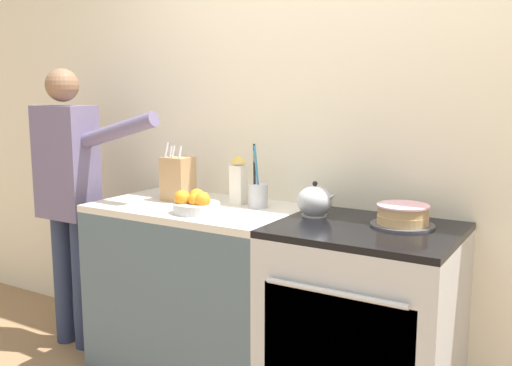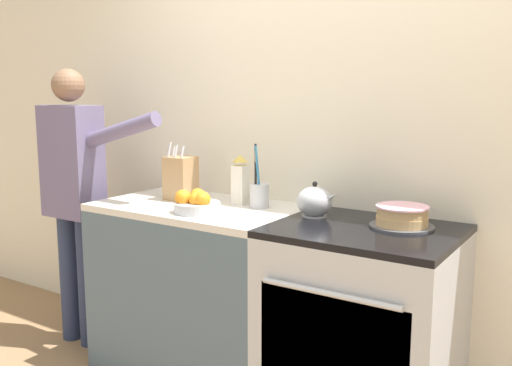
{
  "view_description": "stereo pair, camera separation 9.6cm",
  "coord_description": "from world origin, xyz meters",
  "px_view_note": "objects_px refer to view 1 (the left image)",
  "views": [
    {
      "loc": [
        1.09,
        -1.97,
        1.49
      ],
      "look_at": [
        -0.28,
        0.29,
        1.06
      ],
      "focal_mm": 40.0,
      "sensor_mm": 36.0,
      "label": 1
    },
    {
      "loc": [
        1.17,
        -1.92,
        1.49
      ],
      "look_at": [
        -0.28,
        0.29,
        1.06
      ],
      "focal_mm": 40.0,
      "sensor_mm": 36.0,
      "label": 2
    }
  ],
  "objects_px": {
    "stove_range": "(363,326)",
    "tea_kettle": "(315,201)",
    "person_baker": "(69,185)",
    "knife_block": "(178,178)",
    "layer_cake": "(403,216)",
    "fruit_bowl": "(195,204)",
    "utensil_crock": "(258,194)",
    "milk_carton": "(239,181)"
  },
  "relations": [
    {
      "from": "tea_kettle",
      "to": "utensil_crock",
      "type": "distance_m",
      "value": 0.33
    },
    {
      "from": "utensil_crock",
      "to": "fruit_bowl",
      "type": "distance_m",
      "value": 0.33
    },
    {
      "from": "tea_kettle",
      "to": "milk_carton",
      "type": "bearing_deg",
      "value": 173.04
    },
    {
      "from": "fruit_bowl",
      "to": "tea_kettle",
      "type": "bearing_deg",
      "value": 24.04
    },
    {
      "from": "milk_carton",
      "to": "layer_cake",
      "type": "bearing_deg",
      "value": -2.72
    },
    {
      "from": "fruit_bowl",
      "to": "milk_carton",
      "type": "distance_m",
      "value": 0.3
    },
    {
      "from": "fruit_bowl",
      "to": "milk_carton",
      "type": "relative_size",
      "value": 0.89
    },
    {
      "from": "tea_kettle",
      "to": "layer_cake",
      "type": "bearing_deg",
      "value": 2.06
    },
    {
      "from": "tea_kettle",
      "to": "fruit_bowl",
      "type": "xyz_separation_m",
      "value": [
        -0.52,
        -0.23,
        -0.03
      ]
    },
    {
      "from": "person_baker",
      "to": "knife_block",
      "type": "bearing_deg",
      "value": 6.75
    },
    {
      "from": "tea_kettle",
      "to": "person_baker",
      "type": "xyz_separation_m",
      "value": [
        -1.45,
        -0.2,
        -0.02
      ]
    },
    {
      "from": "layer_cake",
      "to": "utensil_crock",
      "type": "relative_size",
      "value": 0.86
    },
    {
      "from": "stove_range",
      "to": "tea_kettle",
      "type": "relative_size",
      "value": 4.45
    },
    {
      "from": "stove_range",
      "to": "layer_cake",
      "type": "distance_m",
      "value": 0.52
    },
    {
      "from": "stove_range",
      "to": "tea_kettle",
      "type": "bearing_deg",
      "value": 164.39
    },
    {
      "from": "tea_kettle",
      "to": "fruit_bowl",
      "type": "height_order",
      "value": "tea_kettle"
    },
    {
      "from": "stove_range",
      "to": "utensil_crock",
      "type": "distance_m",
      "value": 0.81
    },
    {
      "from": "stove_range",
      "to": "utensil_crock",
      "type": "height_order",
      "value": "utensil_crock"
    },
    {
      "from": "utensil_crock",
      "to": "person_baker",
      "type": "height_order",
      "value": "person_baker"
    },
    {
      "from": "tea_kettle",
      "to": "milk_carton",
      "type": "distance_m",
      "value": 0.47
    },
    {
      "from": "stove_range",
      "to": "milk_carton",
      "type": "xyz_separation_m",
      "value": [
        -0.74,
        0.14,
        0.57
      ]
    },
    {
      "from": "layer_cake",
      "to": "fruit_bowl",
      "type": "xyz_separation_m",
      "value": [
        -0.93,
        -0.25,
        -0.0
      ]
    },
    {
      "from": "fruit_bowl",
      "to": "milk_carton",
      "type": "height_order",
      "value": "milk_carton"
    },
    {
      "from": "stove_range",
      "to": "milk_carton",
      "type": "relative_size",
      "value": 3.56
    },
    {
      "from": "layer_cake",
      "to": "milk_carton",
      "type": "xyz_separation_m",
      "value": [
        -0.87,
        0.04,
        0.08
      ]
    },
    {
      "from": "milk_carton",
      "to": "person_baker",
      "type": "height_order",
      "value": "person_baker"
    },
    {
      "from": "stove_range",
      "to": "layer_cake",
      "type": "bearing_deg",
      "value": 36.01
    },
    {
      "from": "layer_cake",
      "to": "utensil_crock",
      "type": "distance_m",
      "value": 0.74
    },
    {
      "from": "knife_block",
      "to": "layer_cake",
      "type": "bearing_deg",
      "value": 1.79
    },
    {
      "from": "stove_range",
      "to": "person_baker",
      "type": "bearing_deg",
      "value": -176.1
    },
    {
      "from": "fruit_bowl",
      "to": "person_baker",
      "type": "distance_m",
      "value": 0.93
    },
    {
      "from": "layer_cake",
      "to": "knife_block",
      "type": "bearing_deg",
      "value": -178.21
    },
    {
      "from": "layer_cake",
      "to": "milk_carton",
      "type": "distance_m",
      "value": 0.88
    },
    {
      "from": "milk_carton",
      "to": "person_baker",
      "type": "relative_size",
      "value": 0.16
    },
    {
      "from": "utensil_crock",
      "to": "layer_cake",
      "type": "bearing_deg",
      "value": -1.33
    },
    {
      "from": "layer_cake",
      "to": "fruit_bowl",
      "type": "height_order",
      "value": "fruit_bowl"
    },
    {
      "from": "knife_block",
      "to": "person_baker",
      "type": "bearing_deg",
      "value": -165.05
    },
    {
      "from": "fruit_bowl",
      "to": "stove_range",
      "type": "bearing_deg",
      "value": 10.81
    },
    {
      "from": "knife_block",
      "to": "fruit_bowl",
      "type": "distance_m",
      "value": 0.35
    },
    {
      "from": "stove_range",
      "to": "milk_carton",
      "type": "bearing_deg",
      "value": 169.69
    },
    {
      "from": "tea_kettle",
      "to": "utensil_crock",
      "type": "xyz_separation_m",
      "value": [
        -0.33,
        0.03,
        0.0
      ]
    },
    {
      "from": "tea_kettle",
      "to": "fruit_bowl",
      "type": "relative_size",
      "value": 0.9
    }
  ]
}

